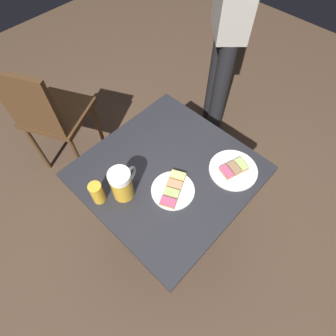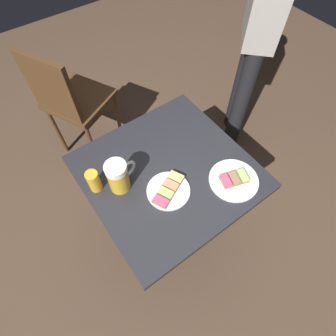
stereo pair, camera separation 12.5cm
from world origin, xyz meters
The scene contains 8 objects.
ground_plane centered at (0.00, 0.00, 0.00)m, with size 6.00×6.00×0.00m, color #4C3828.
cafe_table centered at (0.00, 0.00, 0.55)m, with size 0.73×0.74×0.71m.
plate_near centered at (-0.09, 0.06, 0.72)m, with size 0.19×0.19×0.03m.
plate_far centered at (-0.22, -0.21, 0.72)m, with size 0.23×0.23×0.03m.
beer_mug centered at (0.06, 0.22, 0.79)m, with size 0.09×0.15×0.16m.
beer_glass_small centered at (0.11, 0.31, 0.76)m, with size 0.06×0.06×0.11m, color gold.
cafe_chair centered at (0.90, 0.13, 0.54)m, with size 0.51×0.51×0.91m.
patron_standing centered at (0.36, -0.91, 0.91)m, with size 0.35×0.36×1.57m.
Camera 2 is at (-0.55, 0.40, 1.78)m, focal length 29.12 mm.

